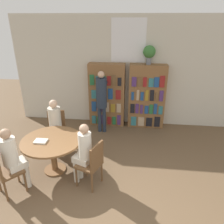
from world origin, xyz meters
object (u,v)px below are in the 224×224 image
(seated_reader_left, at_px, (55,123))
(librarian_standing, at_px, (102,97))
(seated_reader_right, at_px, (83,151))
(flower_vase, at_px, (149,52))
(chair_left_side, at_px, (57,128))
(reading_table, at_px, (52,145))
(seated_reader_back, at_px, (13,156))
(bookshelf_right, at_px, (147,97))
(bookshelf_left, at_px, (107,95))
(chair_near_camera, at_px, (4,170))
(chair_far_side, at_px, (92,163))

(seated_reader_left, relative_size, librarian_standing, 0.75)
(seated_reader_left, bearing_deg, seated_reader_right, 116.84)
(flower_vase, bearing_deg, chair_left_side, -146.93)
(flower_vase, distance_m, reading_table, 3.30)
(reading_table, xyz_separation_m, librarian_standing, (0.71, 1.77, 0.41))
(seated_reader_right, bearing_deg, seated_reader_back, 126.16)
(bookshelf_right, height_order, librarian_standing, bookshelf_right)
(bookshelf_left, xyz_separation_m, chair_near_camera, (-1.36, -2.99, -0.38))
(chair_far_side, relative_size, seated_reader_back, 0.72)
(chair_far_side, xyz_separation_m, librarian_standing, (-0.16, 2.10, 0.51))
(reading_table, height_order, librarian_standing, librarian_standing)
(chair_far_side, bearing_deg, chair_left_side, 63.00)
(bookshelf_right, distance_m, reading_table, 2.97)
(seated_reader_back, xyz_separation_m, librarian_standing, (1.18, 2.35, 0.30))
(bookshelf_right, height_order, seated_reader_left, bookshelf_right)
(chair_left_side, distance_m, librarian_standing, 1.38)
(chair_far_side, bearing_deg, seated_reader_right, 90.00)
(flower_vase, xyz_separation_m, seated_reader_right, (-1.19, -2.54, -1.39))
(reading_table, height_order, chair_near_camera, chair_near_camera)
(chair_left_side, xyz_separation_m, seated_reader_back, (-0.23, -1.48, 0.20))
(bookshelf_left, bearing_deg, seated_reader_right, -91.91)
(flower_vase, height_order, librarian_standing, flower_vase)
(chair_far_side, xyz_separation_m, seated_reader_left, (-1.06, 1.06, 0.21))
(chair_near_camera, height_order, librarian_standing, librarian_standing)
(chair_left_side, bearing_deg, bookshelf_right, -161.98)
(seated_reader_left, bearing_deg, bookshelf_right, -158.23)
(bookshelf_right, xyz_separation_m, flower_vase, (-0.01, 0.00, 1.20))
(seated_reader_right, bearing_deg, flower_vase, -3.84)
(seated_reader_back, bearing_deg, reading_table, 90.00)
(bookshelf_left, height_order, flower_vase, flower_vase)
(chair_far_side, bearing_deg, reading_table, 90.00)
(reading_table, distance_m, chair_far_side, 0.93)
(bookshelf_left, xyz_separation_m, seated_reader_back, (-1.25, -2.85, -0.17))
(flower_vase, bearing_deg, chair_far_side, -111.21)
(chair_far_side, xyz_separation_m, seated_reader_back, (-1.34, -0.24, 0.20))
(chair_near_camera, bearing_deg, chair_far_side, 54.00)
(bookshelf_left, height_order, seated_reader_right, bookshelf_left)
(librarian_standing, bearing_deg, bookshelf_right, 22.94)
(bookshelf_right, bearing_deg, seated_reader_back, -129.66)
(bookshelf_left, distance_m, chair_near_camera, 3.31)
(chair_far_side, height_order, seated_reader_back, seated_reader_back)
(chair_near_camera, distance_m, librarian_standing, 2.85)
(bookshelf_left, relative_size, reading_table, 1.50)
(reading_table, height_order, chair_far_side, chair_far_side)
(bookshelf_left, distance_m, seated_reader_left, 1.83)
(bookshelf_left, bearing_deg, chair_left_side, -126.44)
(chair_near_camera, height_order, seated_reader_left, seated_reader_left)
(bookshelf_left, distance_m, librarian_standing, 0.52)
(bookshelf_right, xyz_separation_m, seated_reader_back, (-2.36, -2.85, -0.17))
(chair_far_side, bearing_deg, librarian_standing, 25.48)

